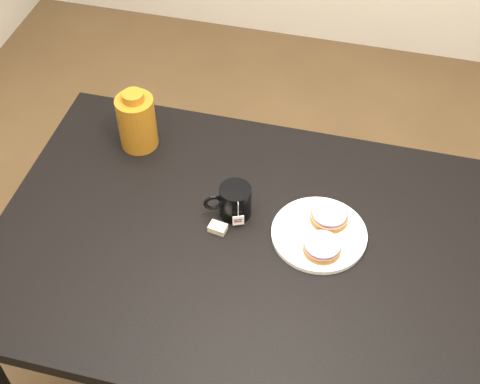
# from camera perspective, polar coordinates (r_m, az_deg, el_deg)

# --- Properties ---
(ground_plane) EXTENTS (4.00, 4.00, 0.00)m
(ground_plane) POSITION_cam_1_polar(r_m,az_deg,el_deg) (2.35, 1.56, -15.75)
(ground_plane) COLOR brown
(table) EXTENTS (1.40, 0.90, 0.75)m
(table) POSITION_cam_1_polar(r_m,az_deg,el_deg) (1.78, 1.99, -6.15)
(table) COLOR black
(table) RESTS_ON ground_plane
(plate) EXTENTS (0.25, 0.25, 0.02)m
(plate) POSITION_cam_1_polar(r_m,az_deg,el_deg) (1.73, 6.77, -3.54)
(plate) COLOR white
(plate) RESTS_ON table
(bagel_back) EXTENTS (0.12, 0.12, 0.03)m
(bagel_back) POSITION_cam_1_polar(r_m,az_deg,el_deg) (1.75, 7.62, -2.08)
(bagel_back) COLOR brown
(bagel_back) RESTS_ON plate
(bagel_front) EXTENTS (0.12, 0.12, 0.03)m
(bagel_front) POSITION_cam_1_polar(r_m,az_deg,el_deg) (1.68, 7.02, -4.69)
(bagel_front) COLOR brown
(bagel_front) RESTS_ON plate
(mug) EXTENTS (0.13, 0.11, 0.09)m
(mug) POSITION_cam_1_polar(r_m,az_deg,el_deg) (1.74, -0.47, -0.79)
(mug) COLOR black
(mug) RESTS_ON table
(teabag_pouch) EXTENTS (0.05, 0.04, 0.02)m
(teabag_pouch) POSITION_cam_1_polar(r_m,az_deg,el_deg) (1.73, -1.91, -3.08)
(teabag_pouch) COLOR #C6B793
(teabag_pouch) RESTS_ON table
(bagel_package) EXTENTS (0.13, 0.13, 0.19)m
(bagel_package) POSITION_cam_1_polar(r_m,az_deg,el_deg) (1.93, -8.80, 5.99)
(bagel_package) COLOR brown
(bagel_package) RESTS_ON table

